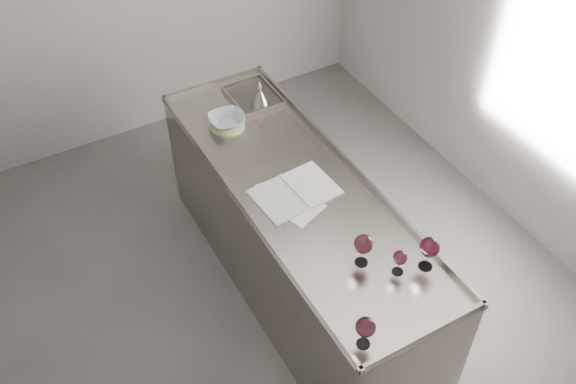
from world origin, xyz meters
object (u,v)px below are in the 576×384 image
wine_glass_small (400,258)px  wine_glass_right (430,248)px  ceramic_bowl (227,120)px  wine_glass_middle (363,245)px  wine_glass_left (366,328)px  notebook (295,192)px  wine_funnel (260,98)px  counter (297,239)px

wine_glass_small → wine_glass_right: bearing=-16.0°
ceramic_bowl → wine_glass_middle: bearing=-85.4°
wine_glass_left → notebook: wine_glass_left is taller
ceramic_bowl → wine_funnel: bearing=16.3°
wine_glass_left → wine_funnel: wine_funnel is taller
wine_glass_middle → notebook: size_ratio=0.40×
wine_glass_right → notebook: (-0.32, 0.81, -0.14)m
counter → wine_glass_left: bearing=-104.3°
wine_glass_middle → wine_funnel: wine_funnel is taller
wine_glass_small → ceramic_bowl: bearing=98.9°
wine_glass_left → wine_glass_right: 0.59m
wine_funnel → wine_glass_middle: bearing=-96.8°
wine_glass_middle → wine_glass_right: wine_glass_right is taller
counter → wine_glass_small: bearing=-81.4°
counter → wine_glass_left: wine_glass_left is taller
counter → wine_glass_left: size_ratio=12.83×
notebook → wine_glass_right: bearing=-72.7°
wine_glass_small → wine_funnel: 1.62m
wine_glass_middle → wine_glass_small: wine_glass_middle is taller
counter → wine_glass_left: (-0.28, -1.08, 0.60)m
wine_glass_right → ceramic_bowl: bearing=103.8°
wine_glass_left → ceramic_bowl: wine_glass_left is taller
wine_glass_left → wine_funnel: 1.94m
wine_glass_middle → notebook: bearing=93.7°
wine_glass_left → wine_glass_middle: size_ratio=0.95×
counter → wine_glass_small: 1.00m
wine_glass_left → wine_funnel: size_ratio=0.94×
wine_glass_right → wine_glass_small: wine_glass_right is taller
wine_glass_middle → wine_glass_right: bearing=-34.1°
wine_glass_right → ceramic_bowl: (-0.39, 1.57, -0.10)m
wine_glass_right → wine_funnel: size_ratio=1.03×
counter → wine_funnel: bearing=78.0°
counter → wine_glass_right: (0.27, -0.85, 0.61)m
wine_glass_right → wine_glass_middle: bearing=145.9°
wine_glass_small → notebook: (-0.17, 0.77, -0.10)m
counter → wine_funnel: wine_funnel is taller
notebook → ceramic_bowl: size_ratio=2.18×
ceramic_bowl → counter: bearing=-80.8°
notebook → wine_funnel: (0.22, 0.85, 0.05)m
wine_glass_right → notebook: 0.88m
counter → wine_glass_middle: wine_glass_middle is taller
wine_funnel → wine_glass_right: bearing=-86.6°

